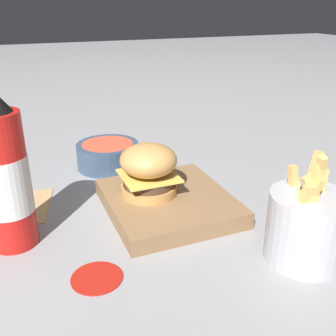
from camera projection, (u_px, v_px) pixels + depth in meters
ground_plane at (165, 206)px, 0.69m from camera, size 6.00×6.00×0.00m
serving_board at (168, 202)px, 0.67m from camera, size 0.20×0.22×0.03m
burger at (149, 169)px, 0.66m from camera, size 0.10×0.10×0.09m
ketchup_bottle at (5, 178)px, 0.54m from camera, size 0.07×0.07×0.23m
fries_basket at (307, 226)px, 0.53m from camera, size 0.11×0.11×0.16m
side_bowl at (108, 155)px, 0.84m from camera, size 0.13×0.13×0.05m
spoon at (306, 193)px, 0.72m from camera, size 0.07×0.14×0.01m
ketchup_puddle at (97, 277)px, 0.51m from camera, size 0.07×0.07×0.00m
parchment_square at (12, 207)px, 0.68m from camera, size 0.15×0.15×0.00m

